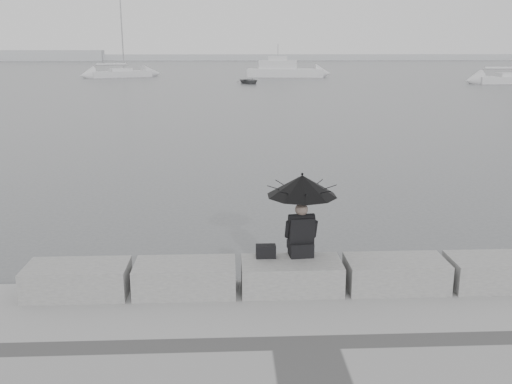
{
  "coord_description": "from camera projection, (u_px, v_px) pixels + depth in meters",
  "views": [
    {
      "loc": [
        -0.97,
        -8.94,
        4.37
      ],
      "look_at": [
        -0.41,
        3.0,
        1.26
      ],
      "focal_mm": 40.0,
      "sensor_mm": 36.0,
      "label": 1
    }
  ],
  "objects": [
    {
      "name": "ground",
      "position": [
        288.0,
        306.0,
        9.79
      ],
      "size": [
        360.0,
        360.0,
        0.0
      ],
      "primitive_type": "plane",
      "color": "#494C4E",
      "rests_on": "ground"
    },
    {
      "name": "stone_block_far_left",
      "position": [
        77.0,
        280.0,
        9.01
      ],
      "size": [
        1.6,
        0.8,
        0.5
      ],
      "primitive_type": "cube",
      "color": "slate",
      "rests_on": "promenade"
    },
    {
      "name": "stone_block_left",
      "position": [
        185.0,
        278.0,
        9.09
      ],
      "size": [
        1.6,
        0.8,
        0.5
      ],
      "primitive_type": "cube",
      "color": "slate",
      "rests_on": "promenade"
    },
    {
      "name": "stone_block_centre",
      "position": [
        291.0,
        276.0,
        9.17
      ],
      "size": [
        1.6,
        0.8,
        0.5
      ],
      "primitive_type": "cube",
      "color": "slate",
      "rests_on": "promenade"
    },
    {
      "name": "stone_block_right",
      "position": [
        396.0,
        274.0,
        9.24
      ],
      "size": [
        1.6,
        0.8,
        0.5
      ],
      "primitive_type": "cube",
      "color": "slate",
      "rests_on": "promenade"
    },
    {
      "name": "stone_block_far_right",
      "position": [
        498.0,
        272.0,
        9.32
      ],
      "size": [
        1.6,
        0.8,
        0.5
      ],
      "primitive_type": "cube",
      "color": "slate",
      "rests_on": "promenade"
    },
    {
      "name": "seated_person",
      "position": [
        302.0,
        197.0,
        9.12
      ],
      "size": [
        1.14,
        1.14,
        1.39
      ],
      "rotation": [
        0.0,
        0.0,
        0.1
      ],
      "color": "black",
      "rests_on": "stone_block_centre"
    },
    {
      "name": "bag",
      "position": [
        266.0,
        251.0,
        9.26
      ],
      "size": [
        0.32,
        0.18,
        0.21
      ],
      "primitive_type": "cube",
      "color": "black",
      "rests_on": "stone_block_centre"
    },
    {
      "name": "distant_landmass",
      "position": [
        203.0,
        57.0,
        158.57
      ],
      "size": [
        180.0,
        8.0,
        2.8
      ],
      "color": "#AFB2B5",
      "rests_on": "ground"
    },
    {
      "name": "sailboat_left",
      "position": [
        121.0,
        73.0,
        77.72
      ],
      "size": [
        8.32,
        6.11,
        12.9
      ],
      "rotation": [
        0.0,
        0.0,
        0.51
      ],
      "color": "silver",
      "rests_on": "ground"
    },
    {
      "name": "sailboat_right",
      "position": [
        509.0,
        79.0,
        65.3
      ],
      "size": [
        8.04,
        3.06,
        12.9
      ],
      "rotation": [
        0.0,
        0.0,
        0.09
      ],
      "color": "silver",
      "rests_on": "ground"
    },
    {
      "name": "motor_cruiser",
      "position": [
        285.0,
        70.0,
        77.98
      ],
      "size": [
        10.52,
        3.88,
        4.5
      ],
      "rotation": [
        0.0,
        0.0,
        -0.11
      ],
      "color": "silver",
      "rests_on": "ground"
    },
    {
      "name": "dinghy",
      "position": [
        249.0,
        81.0,
        65.19
      ],
      "size": [
        3.59,
        2.84,
        0.56
      ],
      "primitive_type": "imported",
      "rotation": [
        0.0,
        0.0,
        0.51
      ],
      "color": "slate",
      "rests_on": "ground"
    }
  ]
}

